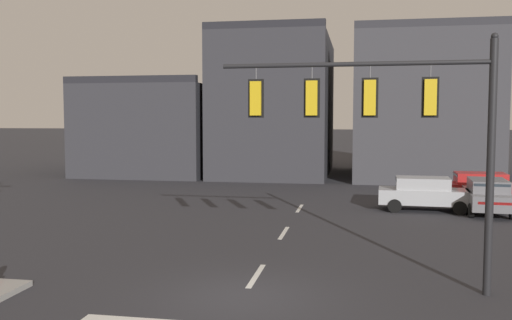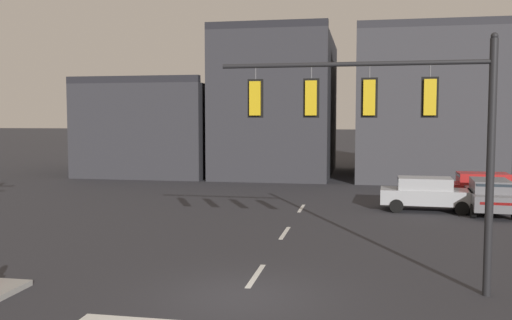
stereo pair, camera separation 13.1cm
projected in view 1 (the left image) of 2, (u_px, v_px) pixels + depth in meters
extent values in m
plane|color=#2B2B30|center=(242.00, 298.00, 13.92)|extent=(400.00, 400.00, 0.00)
cube|color=silver|center=(256.00, 276.00, 15.88)|extent=(0.16, 2.40, 0.01)
cube|color=silver|center=(284.00, 233.00, 21.77)|extent=(0.16, 2.40, 0.01)
cube|color=silver|center=(300.00, 208.00, 27.65)|extent=(0.16, 2.40, 0.01)
cylinder|color=black|center=(490.00, 169.00, 13.93)|extent=(0.20, 0.20, 6.39)
cylinder|color=black|center=(353.00, 64.00, 14.38)|extent=(6.82, 0.21, 0.12)
sphere|color=black|center=(495.00, 36.00, 13.68)|extent=(0.18, 0.18, 0.18)
cylinder|color=#56565B|center=(431.00, 72.00, 14.03)|extent=(0.03, 0.03, 0.35)
cube|color=gold|center=(430.00, 97.00, 14.08)|extent=(0.30, 0.24, 0.90)
sphere|color=red|center=(430.00, 86.00, 14.18)|extent=(0.20, 0.20, 0.20)
sphere|color=#2D2314|center=(429.00, 98.00, 14.20)|extent=(0.20, 0.20, 0.20)
sphere|color=black|center=(429.00, 109.00, 14.22)|extent=(0.20, 0.20, 0.20)
cube|color=black|center=(430.00, 97.00, 14.06)|extent=(0.42, 0.04, 1.02)
cylinder|color=#56565B|center=(370.00, 73.00, 14.31)|extent=(0.03, 0.03, 0.35)
cube|color=gold|center=(370.00, 98.00, 14.36)|extent=(0.30, 0.24, 0.90)
sphere|color=red|center=(370.00, 87.00, 14.47)|extent=(0.20, 0.20, 0.20)
sphere|color=#2D2314|center=(370.00, 98.00, 14.49)|extent=(0.20, 0.20, 0.20)
sphere|color=black|center=(370.00, 109.00, 14.51)|extent=(0.20, 0.20, 0.20)
cube|color=black|center=(370.00, 98.00, 14.34)|extent=(0.42, 0.04, 1.02)
cylinder|color=#56565B|center=(312.00, 74.00, 14.59)|extent=(0.03, 0.03, 0.35)
cube|color=gold|center=(312.00, 98.00, 14.64)|extent=(0.30, 0.24, 0.90)
sphere|color=red|center=(312.00, 88.00, 14.75)|extent=(0.20, 0.20, 0.20)
sphere|color=#2D2314|center=(312.00, 98.00, 14.77)|extent=(0.20, 0.20, 0.20)
sphere|color=black|center=(312.00, 109.00, 14.79)|extent=(0.20, 0.20, 0.20)
cube|color=black|center=(312.00, 98.00, 14.62)|extent=(0.42, 0.04, 1.02)
cylinder|color=#56565B|center=(256.00, 75.00, 14.88)|extent=(0.03, 0.03, 0.35)
cube|color=gold|center=(256.00, 99.00, 14.92)|extent=(0.30, 0.24, 0.90)
sphere|color=red|center=(257.00, 88.00, 15.03)|extent=(0.20, 0.20, 0.20)
sphere|color=#2D2314|center=(257.00, 99.00, 15.05)|extent=(0.20, 0.20, 0.20)
sphere|color=black|center=(257.00, 109.00, 15.07)|extent=(0.20, 0.20, 0.20)
cube|color=black|center=(256.00, 98.00, 14.90)|extent=(0.42, 0.04, 1.02)
cube|color=#9EA0A5|center=(426.00, 196.00, 26.88)|extent=(4.48, 2.00, 0.70)
cube|color=#9EA0A5|center=(423.00, 183.00, 26.87)|extent=(2.53, 1.71, 0.56)
cube|color=#2D3842|center=(439.00, 184.00, 26.70)|extent=(0.32, 1.53, 0.47)
cube|color=#2D3842|center=(398.00, 183.00, 27.13)|extent=(0.29, 1.53, 0.46)
cylinder|color=black|center=(455.00, 203.00, 27.41)|extent=(0.65, 0.25, 0.64)
cylinder|color=black|center=(460.00, 208.00, 25.76)|extent=(0.65, 0.25, 0.64)
cylinder|color=black|center=(394.00, 201.00, 28.06)|extent=(0.65, 0.25, 0.64)
cylinder|color=black|center=(395.00, 206.00, 26.41)|extent=(0.65, 0.25, 0.64)
sphere|color=silver|center=(472.00, 195.00, 26.95)|extent=(0.16, 0.16, 0.16)
sphere|color=silver|center=(476.00, 198.00, 25.83)|extent=(0.16, 0.16, 0.16)
cube|color=maroon|center=(379.00, 193.00, 27.36)|extent=(0.10, 1.37, 0.12)
cube|color=slate|center=(487.00, 198.00, 26.21)|extent=(2.11, 4.52, 0.70)
cube|color=slate|center=(488.00, 185.00, 26.01)|extent=(1.77, 2.57, 0.56)
cube|color=#2D3842|center=(486.00, 184.00, 26.76)|extent=(1.53, 0.35, 0.47)
cube|color=#2D3842|center=(492.00, 189.00, 24.89)|extent=(1.53, 0.32, 0.46)
cylinder|color=black|center=(464.00, 201.00, 27.85)|extent=(0.26, 0.65, 0.64)
cylinder|color=black|center=(501.00, 203.00, 27.43)|extent=(0.26, 0.65, 0.64)
cylinder|color=black|center=(471.00, 211.00, 25.04)|extent=(0.26, 0.65, 0.64)
sphere|color=silver|center=(469.00, 191.00, 28.45)|extent=(0.16, 0.16, 0.16)
sphere|color=silver|center=(493.00, 192.00, 28.17)|extent=(0.16, 0.16, 0.16)
cube|color=maroon|center=(495.00, 204.00, 24.09)|extent=(1.37, 0.14, 0.12)
cube|color=#A81E1E|center=(483.00, 190.00, 29.14)|extent=(4.44, 1.90, 0.70)
cube|color=#A81E1E|center=(480.00, 178.00, 29.12)|extent=(2.50, 1.65, 0.56)
cube|color=#2D3842|center=(496.00, 179.00, 28.97)|extent=(0.28, 1.53, 0.47)
cube|color=#2D3842|center=(457.00, 178.00, 29.36)|extent=(0.25, 1.52, 0.46)
cylinder|color=black|center=(509.00, 196.00, 29.71)|extent=(0.64, 0.23, 0.64)
cylinder|color=black|center=(451.00, 194.00, 30.29)|extent=(0.64, 0.23, 0.64)
cylinder|color=black|center=(456.00, 199.00, 28.63)|extent=(0.64, 0.23, 0.64)
cube|color=maroon|center=(439.00, 188.00, 29.57)|extent=(0.07, 1.37, 0.12)
cube|color=#2D2D33|center=(162.00, 130.00, 46.74)|extent=(9.91, 13.99, 6.91)
cube|color=black|center=(129.00, 79.00, 39.89)|extent=(9.91, 0.60, 0.50)
cube|color=#2D2D33|center=(276.00, 108.00, 44.42)|extent=(8.40, 13.03, 10.47)
cube|color=black|center=(263.00, 25.00, 37.90)|extent=(8.40, 0.60, 0.50)
cube|color=#38383D|center=(420.00, 109.00, 42.15)|extent=(9.74, 12.37, 10.26)
cube|color=#2B2B30|center=(431.00, 23.00, 35.97)|extent=(9.74, 0.60, 0.50)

